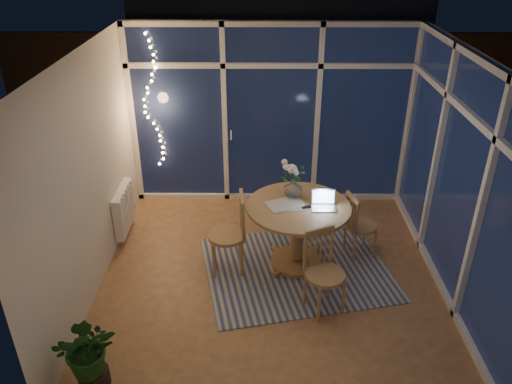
% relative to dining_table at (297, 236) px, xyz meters
% --- Properties ---
extents(floor, '(4.00, 4.00, 0.00)m').
position_rel_dining_table_xyz_m(floor, '(-0.29, -0.26, -0.41)').
color(floor, brown).
rests_on(floor, ground).
extents(ceiling, '(4.00, 4.00, 0.00)m').
position_rel_dining_table_xyz_m(ceiling, '(-0.29, -0.26, 2.19)').
color(ceiling, white).
rests_on(ceiling, wall_back).
extents(wall_back, '(4.00, 0.04, 2.60)m').
position_rel_dining_table_xyz_m(wall_back, '(-0.29, 1.74, 0.89)').
color(wall_back, silver).
rests_on(wall_back, floor).
extents(wall_front, '(4.00, 0.04, 2.60)m').
position_rel_dining_table_xyz_m(wall_front, '(-0.29, -2.26, 0.89)').
color(wall_front, silver).
rests_on(wall_front, floor).
extents(wall_left, '(0.04, 4.00, 2.60)m').
position_rel_dining_table_xyz_m(wall_left, '(-2.29, -0.26, 0.89)').
color(wall_left, silver).
rests_on(wall_left, floor).
extents(wall_right, '(0.04, 4.00, 2.60)m').
position_rel_dining_table_xyz_m(wall_right, '(1.71, -0.26, 0.89)').
color(wall_right, silver).
rests_on(wall_right, floor).
extents(window_wall_back, '(4.00, 0.10, 2.60)m').
position_rel_dining_table_xyz_m(window_wall_back, '(-0.29, 1.70, 0.89)').
color(window_wall_back, white).
rests_on(window_wall_back, floor).
extents(window_wall_right, '(0.10, 4.00, 2.60)m').
position_rel_dining_table_xyz_m(window_wall_right, '(1.67, -0.26, 0.89)').
color(window_wall_right, white).
rests_on(window_wall_right, floor).
extents(radiator, '(0.10, 0.70, 0.58)m').
position_rel_dining_table_xyz_m(radiator, '(-2.23, 0.64, -0.01)').
color(radiator, white).
rests_on(radiator, wall_left).
extents(fairy_lights, '(0.24, 0.10, 1.85)m').
position_rel_dining_table_xyz_m(fairy_lights, '(-1.94, 1.62, 1.11)').
color(fairy_lights, '#FFB566').
rests_on(fairy_lights, window_wall_back).
extents(garden_patio, '(12.00, 6.00, 0.10)m').
position_rel_dining_table_xyz_m(garden_patio, '(0.21, 4.74, -0.47)').
color(garden_patio, black).
rests_on(garden_patio, ground).
extents(garden_fence, '(11.00, 0.08, 1.80)m').
position_rel_dining_table_xyz_m(garden_fence, '(-0.29, 5.24, 0.49)').
color(garden_fence, '#382214').
rests_on(garden_fence, ground).
extents(garden_shrubs, '(0.90, 0.90, 0.90)m').
position_rel_dining_table_xyz_m(garden_shrubs, '(-1.09, 3.14, 0.04)').
color(garden_shrubs, black).
rests_on(garden_shrubs, ground).
extents(rug, '(2.48, 2.15, 0.01)m').
position_rel_dining_table_xyz_m(rug, '(-0.00, -0.10, -0.41)').
color(rug, '#B6B394').
rests_on(rug, floor).
extents(dining_table, '(1.44, 1.44, 0.83)m').
position_rel_dining_table_xyz_m(dining_table, '(0.00, 0.00, 0.00)').
color(dining_table, '#AC7D4E').
rests_on(dining_table, floor).
extents(chair_left, '(0.52, 0.52, 1.03)m').
position_rel_dining_table_xyz_m(chair_left, '(-0.83, -0.11, 0.10)').
color(chair_left, '#AC7D4E').
rests_on(chair_left, floor).
extents(chair_right, '(0.50, 0.50, 0.87)m').
position_rel_dining_table_xyz_m(chair_right, '(0.81, 0.23, 0.02)').
color(chair_right, '#AC7D4E').
rests_on(chair_right, floor).
extents(chair_front, '(0.58, 0.58, 0.95)m').
position_rel_dining_table_xyz_m(chair_front, '(0.24, -0.80, 0.06)').
color(chair_front, '#AC7D4E').
rests_on(chair_front, floor).
extents(laptop, '(0.28, 0.25, 0.21)m').
position_rel_dining_table_xyz_m(laptop, '(0.28, -0.06, 0.52)').
color(laptop, '#B7B6BB').
rests_on(laptop, dining_table).
extents(flower_vase, '(0.24, 0.24, 0.21)m').
position_rel_dining_table_xyz_m(flower_vase, '(-0.06, 0.22, 0.52)').
color(flower_vase, silver).
rests_on(flower_vase, dining_table).
extents(bowl, '(0.18, 0.18, 0.04)m').
position_rel_dining_table_xyz_m(bowl, '(0.33, 0.22, 0.43)').
color(bowl, white).
rests_on(bowl, dining_table).
extents(newspapers, '(0.44, 0.39, 0.01)m').
position_rel_dining_table_xyz_m(newspapers, '(-0.15, -0.01, 0.42)').
color(newspapers, beige).
rests_on(newspapers, dining_table).
extents(phone, '(0.13, 0.10, 0.01)m').
position_rel_dining_table_xyz_m(phone, '(0.08, -0.05, 0.42)').
color(phone, black).
rests_on(phone, dining_table).
extents(potted_plant, '(0.63, 0.58, 0.76)m').
position_rel_dining_table_xyz_m(potted_plant, '(-1.94, -1.84, -0.03)').
color(potted_plant, '#194619').
rests_on(potted_plant, floor).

